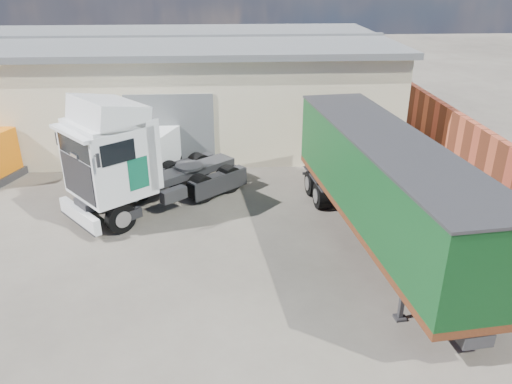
{
  "coord_description": "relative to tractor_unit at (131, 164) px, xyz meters",
  "views": [
    {
      "loc": [
        0.57,
        -12.15,
        8.77
      ],
      "look_at": [
        1.5,
        3.0,
        1.89
      ],
      "focal_mm": 35.0,
      "sensor_mm": 36.0,
      "label": 1
    }
  ],
  "objects": [
    {
      "name": "tractor_unit",
      "position": [
        0.0,
        0.0,
        0.0
      ],
      "size": [
        6.97,
        6.45,
        4.71
      ],
      "rotation": [
        0.0,
        0.0,
        -0.87
      ],
      "color": "black",
      "rests_on": "ground"
    },
    {
      "name": "warehouse",
      "position": [
        -2.95,
        10.33,
        0.68
      ],
      "size": [
        30.6,
        12.6,
        5.42
      ],
      "color": "beige",
      "rests_on": "ground"
    },
    {
      "name": "box_trailer",
      "position": [
        8.66,
        -3.23,
        0.41
      ],
      "size": [
        3.76,
        11.97,
        3.91
      ],
      "rotation": [
        0.0,
        0.0,
        0.11
      ],
      "color": "#2D2D30",
      "rests_on": "ground"
    },
    {
      "name": "panel_van",
      "position": [
        -0.19,
        2.89,
        -0.86
      ],
      "size": [
        3.87,
        5.7,
        2.16
      ],
      "rotation": [
        0.0,
        0.0,
        -0.36
      ],
      "color": "black",
      "rests_on": "ground"
    },
    {
      "name": "brick_boundary_wall",
      "position": [
        14.55,
        0.33,
        -0.73
      ],
      "size": [
        0.35,
        26.0,
        2.5
      ],
      "primitive_type": "cube",
      "color": "brown",
      "rests_on": "ground"
    },
    {
      "name": "ground",
      "position": [
        3.05,
        -5.67,
        -1.98
      ],
      "size": [
        120.0,
        120.0,
        0.0
      ],
      "primitive_type": "plane",
      "color": "#2B2923",
      "rests_on": "ground"
    }
  ]
}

